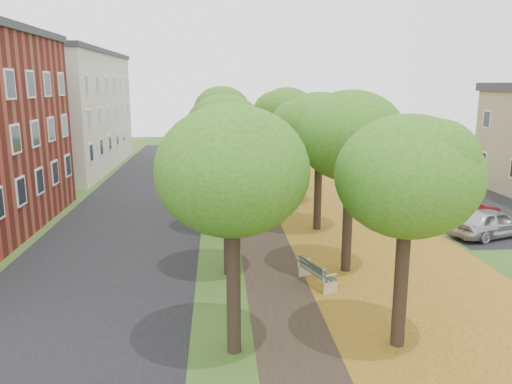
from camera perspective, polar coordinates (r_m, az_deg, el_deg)
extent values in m
plane|color=#2D4C19|center=(15.27, 6.16, -17.31)|extent=(120.00, 120.00, 0.00)
cube|color=black|center=(29.44, -13.93, -2.89)|extent=(8.00, 70.00, 0.01)
cube|color=black|center=(29.15, 0.79, -2.67)|extent=(3.20, 70.00, 0.01)
cube|color=#AF7820|center=(30.00, 10.35, -2.44)|extent=(7.50, 70.00, 0.01)
cube|color=black|center=(34.04, 23.89, -1.56)|extent=(9.00, 16.00, 0.01)
cylinder|color=black|center=(14.18, -2.58, -10.81)|extent=(0.40, 0.40, 3.93)
ellipsoid|color=#265D13|center=(13.23, -2.72, 2.62)|extent=(4.23, 4.23, 3.60)
cylinder|color=black|center=(19.84, -3.17, -4.01)|extent=(0.40, 0.40, 3.93)
ellipsoid|color=#265D13|center=(19.17, -3.29, 5.62)|extent=(4.23, 4.23, 3.60)
cylinder|color=black|center=(25.65, -3.49, -0.26)|extent=(0.40, 0.40, 3.93)
ellipsoid|color=#265D13|center=(25.14, -3.59, 7.20)|extent=(4.23, 4.23, 3.60)
cylinder|color=black|center=(31.54, -3.69, 2.10)|extent=(0.40, 0.40, 3.93)
ellipsoid|color=#265D13|center=(31.12, -3.77, 8.17)|extent=(4.23, 4.23, 3.60)
cylinder|color=black|center=(37.46, -3.83, 3.72)|extent=(0.40, 0.40, 3.93)
ellipsoid|color=#265D13|center=(37.11, -3.90, 8.83)|extent=(4.23, 4.23, 3.60)
cylinder|color=black|center=(43.40, -3.93, 4.89)|extent=(0.40, 0.40, 3.93)
ellipsoid|color=#265D13|center=(43.10, -3.99, 9.30)|extent=(4.23, 4.23, 3.60)
cylinder|color=black|center=(15.09, 16.23, -9.84)|extent=(0.40, 0.40, 3.93)
ellipsoid|color=#265D13|center=(14.21, 17.04, 2.76)|extent=(4.23, 4.23, 3.60)
cylinder|color=black|center=(20.50, 10.39, -3.66)|extent=(0.40, 0.40, 3.93)
ellipsoid|color=#265D13|center=(19.86, 10.77, 5.66)|extent=(4.23, 4.23, 3.60)
cylinder|color=black|center=(26.17, 7.08, -0.08)|extent=(0.40, 0.40, 3.93)
ellipsoid|color=#265D13|center=(25.67, 7.28, 7.23)|extent=(4.23, 4.23, 3.60)
cylinder|color=black|center=(31.96, 4.96, 2.22)|extent=(0.40, 0.40, 3.93)
ellipsoid|color=#265D13|center=(31.55, 5.07, 8.20)|extent=(4.23, 4.23, 3.60)
cylinder|color=black|center=(37.81, 3.48, 3.80)|extent=(0.40, 0.40, 3.93)
ellipsoid|color=#265D13|center=(37.47, 3.55, 8.86)|extent=(4.23, 4.23, 3.60)
cylinder|color=black|center=(43.71, 2.40, 4.96)|extent=(0.40, 0.40, 3.93)
ellipsoid|color=#265D13|center=(43.41, 2.44, 9.34)|extent=(4.23, 4.23, 3.60)
cube|color=beige|center=(48.31, -22.06, 8.40)|extent=(10.00, 20.00, 10.00)
cube|color=#2D2D33|center=(48.32, -22.57, 14.55)|extent=(10.30, 20.30, 0.40)
cube|color=#2C372F|center=(19.38, 7.02, -9.06)|extent=(1.18, 2.07, 0.04)
cube|color=#2C372F|center=(19.13, 6.29, -8.36)|extent=(0.74, 1.90, 0.29)
cube|color=silver|center=(18.76, 8.49, -10.67)|extent=(0.55, 0.26, 0.50)
cube|color=silver|center=(20.20, 5.62, -8.88)|extent=(0.55, 0.26, 0.50)
cube|color=silver|center=(18.59, 8.53, -9.39)|extent=(0.50, 0.24, 0.04)
cube|color=silver|center=(20.04, 5.65, -7.68)|extent=(0.50, 0.24, 0.04)
imported|color=#B5B4BA|center=(27.57, 25.28, -3.17)|extent=(4.67, 3.06, 1.48)
imported|color=maroon|center=(29.91, 22.72, -1.95)|extent=(4.28, 2.53, 1.33)
imported|color=#313136|center=(33.86, 19.31, -0.12)|extent=(4.77, 2.52, 1.32)
imported|color=white|center=(37.02, 19.17, 0.86)|extent=(4.60, 2.20, 1.27)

